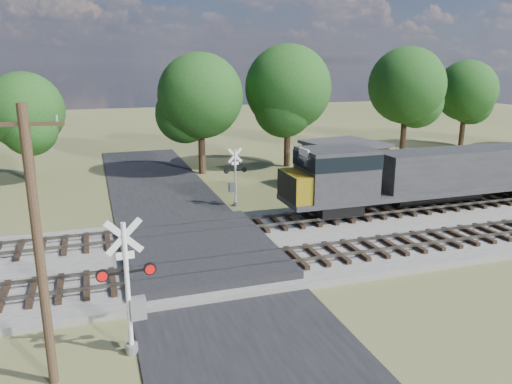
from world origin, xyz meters
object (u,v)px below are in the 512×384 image
object	(u,v)px
crossing_signal_near	(131,299)
crossing_signal_far	(234,182)
equipment_shed	(344,164)
utility_pole	(38,245)

from	to	relation	value
crossing_signal_near	crossing_signal_far	world-z (taller)	crossing_signal_near
equipment_shed	utility_pole	bearing A→B (deg)	-147.32
crossing_signal_near	crossing_signal_far	size ratio (longest dim) A/B	1.19
crossing_signal_far	equipment_shed	distance (m)	9.23
crossing_signal_far	utility_pole	bearing A→B (deg)	53.63
crossing_signal_near	utility_pole	distance (m)	3.44
crossing_signal_near	equipment_shed	xyz separation A→B (m)	(16.50, 17.17, -0.18)
equipment_shed	crossing_signal_near	bearing A→B (deg)	-144.80
crossing_signal_far	utility_pole	world-z (taller)	utility_pole
utility_pole	equipment_shed	world-z (taller)	utility_pole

